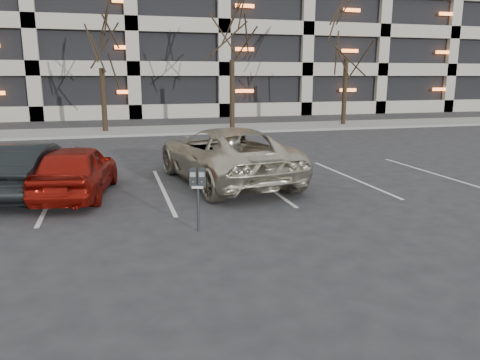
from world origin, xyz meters
name	(u,v)px	position (x,y,z in m)	size (l,w,h in m)	color
ground	(235,209)	(0.00, 0.00, 0.00)	(140.00, 140.00, 0.00)	#28282B
sidewalk	(162,130)	(0.00, 16.00, 0.06)	(80.00, 4.00, 0.12)	gray
stall_lines	(163,190)	(-1.40, 2.30, 0.01)	(16.90, 5.20, 0.00)	silver
parking_garage	(268,7)	(12.00, 33.84, 9.26)	(52.00, 20.00, 19.00)	black
tree_b	(99,27)	(-3.00, 16.00, 5.44)	(3.31, 3.31, 7.53)	black
tree_c	(232,15)	(4.00, 16.00, 6.22)	(3.78, 3.78, 8.60)	black
tree_d	(348,15)	(11.00, 16.00, 6.43)	(3.91, 3.91, 8.89)	black
parking_meter	(198,184)	(-1.09, -1.33, 0.96)	(0.34, 0.20, 1.25)	black
suv_silver	(225,155)	(0.45, 2.84, 0.79)	(3.47, 6.01, 1.58)	beige
car_red	(76,170)	(-3.56, 2.23, 0.67)	(1.58, 3.93, 1.34)	maroon
car_dark	(29,169)	(-4.73, 2.71, 0.67)	(1.42, 4.06, 1.34)	black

